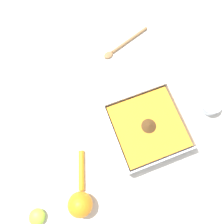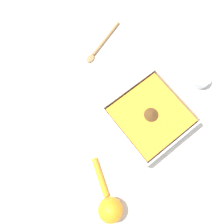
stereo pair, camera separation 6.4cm
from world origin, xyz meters
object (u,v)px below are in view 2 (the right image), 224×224
Objects in this scene: lemon_squeezer at (109,207)px; square_dish at (150,116)px; wooden_spoon at (102,44)px; spice_bowl at (200,78)px.

square_dish is at bearing 134.50° from lemon_squeezer.
wooden_spoon is at bearing 82.35° from square_dish.
lemon_squeezer reaches higher than spice_bowl.
lemon_squeezer reaches higher than wooden_spoon.
square_dish reaches higher than spice_bowl.
square_dish is 0.36m from wooden_spoon.
lemon_squeezer is at bearing -153.84° from square_dish.
spice_bowl reaches higher than wooden_spoon.
lemon_squeezer is at bearing 37.32° from wooden_spoon.
spice_bowl is 0.38× the size of lemon_squeezer.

